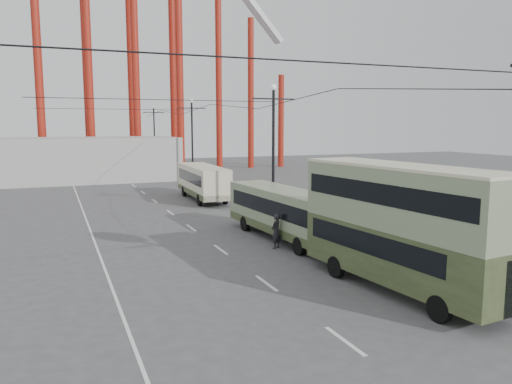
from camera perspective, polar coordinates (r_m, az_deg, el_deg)
name	(u,v)px	position (r m, az deg, el deg)	size (l,w,h in m)	color
ground	(338,313)	(18.12, 9.37, -13.52)	(160.00, 160.00, 0.00)	#464749
road_markings	(180,218)	(35.58, -8.73, -2.92)	(12.52, 120.00, 0.01)	silver
lamp_post_mid	(273,151)	(35.50, 1.99, 4.74)	(3.20, 0.44, 9.32)	black
lamp_post_far	(192,141)	(56.27, -7.30, 5.80)	(3.20, 0.44, 9.32)	black
lamp_post_distant	(154,137)	(77.72, -11.54, 6.23)	(3.20, 0.44, 9.32)	black
fairground_shed	(80,159)	(61.52, -19.50, 3.55)	(22.00, 10.00, 5.00)	#A1A29C
double_decker_bus	(401,221)	(20.15, 16.19, -3.25)	(3.32, 9.52, 5.01)	#303B1F
single_decker_green	(284,211)	(28.45, 3.24, -2.22)	(3.02, 10.28, 2.87)	gray
single_decker_cream	(203,181)	(43.50, -6.10, 1.28)	(2.68, 9.57, 2.96)	beige
pedestrian	(276,231)	(26.46, 2.30, -4.50)	(0.68, 0.44, 1.86)	black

